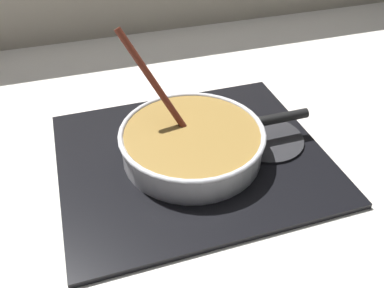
# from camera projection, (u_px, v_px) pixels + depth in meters

# --- Properties ---
(ground) EXTENTS (2.40, 1.60, 0.04)m
(ground) POSITION_uv_depth(u_px,v_px,m) (222.00, 190.00, 0.84)
(ground) COLOR beige
(hob_plate) EXTENTS (0.56, 0.48, 0.01)m
(hob_plate) POSITION_uv_depth(u_px,v_px,m) (192.00, 157.00, 0.88)
(hob_plate) COLOR black
(hob_plate) RESTS_ON ground
(burner_ring) EXTENTS (0.16, 0.16, 0.01)m
(burner_ring) POSITION_uv_depth(u_px,v_px,m) (192.00, 154.00, 0.87)
(burner_ring) COLOR #592D0C
(burner_ring) RESTS_ON hob_plate
(spare_burner) EXTENTS (0.17, 0.17, 0.01)m
(spare_burner) POSITION_uv_depth(u_px,v_px,m) (266.00, 139.00, 0.92)
(spare_burner) COLOR #262628
(spare_burner) RESTS_ON hob_plate
(cooking_pan) EXTENTS (0.42, 0.31, 0.26)m
(cooking_pan) POSITION_uv_depth(u_px,v_px,m) (192.00, 142.00, 0.85)
(cooking_pan) COLOR silver
(cooking_pan) RESTS_ON hob_plate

